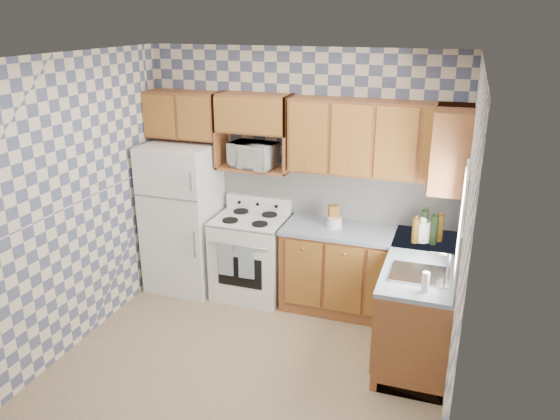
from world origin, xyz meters
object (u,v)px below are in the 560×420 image
at_px(refrigerator, 183,217).
at_px(stove_body, 251,257).
at_px(microwave, 253,155).
at_px(electric_kettle, 422,231).

height_order(refrigerator, stove_body, refrigerator).
height_order(microwave, electric_kettle, microwave).
distance_m(refrigerator, electric_kettle, 2.63).
bearing_deg(stove_body, microwave, 94.49).
xyz_separation_m(refrigerator, electric_kettle, (2.62, -0.03, 0.18)).
bearing_deg(refrigerator, stove_body, 1.78).
relative_size(refrigerator, microwave, 3.47).
relative_size(stove_body, electric_kettle, 4.57).
distance_m(stove_body, microwave, 1.14).
height_order(stove_body, electric_kettle, electric_kettle).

